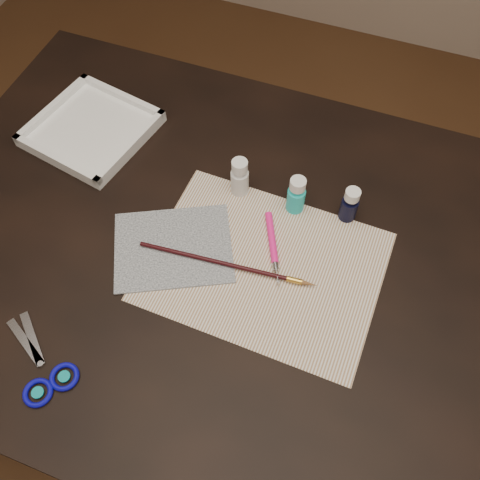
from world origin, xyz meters
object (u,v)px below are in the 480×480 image
(paper, at_px, (264,266))
(palette_tray, at_px, (91,128))
(canvas, at_px, (173,247))
(scissors, at_px, (33,358))
(paint_bottle_white, at_px, (240,177))
(paint_bottle_navy, at_px, (350,205))
(paint_bottle_cyan, at_px, (296,195))

(paper, relative_size, palette_tray, 1.83)
(canvas, bearing_deg, scissors, -114.60)
(paper, xyz_separation_m, canvas, (-0.17, -0.02, 0.00))
(paint_bottle_white, distance_m, scissors, 0.49)
(palette_tray, bearing_deg, paper, -21.77)
(paint_bottle_white, xyz_separation_m, paint_bottle_navy, (0.21, 0.01, -0.00))
(paper, bearing_deg, paint_bottle_navy, 54.95)
(paint_bottle_white, bearing_deg, canvas, -111.86)
(scissors, bearing_deg, paper, -107.00)
(paper, distance_m, paint_bottle_cyan, 0.15)
(canvas, relative_size, paint_bottle_navy, 2.72)
(paint_bottle_navy, bearing_deg, canvas, -147.14)
(canvas, distance_m, scissors, 0.30)
(paper, bearing_deg, palette_tray, 158.23)
(paper, distance_m, paint_bottle_navy, 0.20)
(paper, distance_m, palette_tray, 0.49)
(paint_bottle_white, relative_size, scissors, 0.46)
(paper, height_order, canvas, canvas)
(paint_bottle_cyan, xyz_separation_m, scissors, (-0.31, -0.44, -0.04))
(paint_bottle_white, xyz_separation_m, palette_tray, (-0.35, 0.03, -0.03))
(paint_bottle_cyan, bearing_deg, canvas, -137.57)
(paint_bottle_cyan, height_order, palette_tray, paint_bottle_cyan)
(paint_bottle_navy, bearing_deg, palette_tray, 177.83)
(paint_bottle_cyan, height_order, paint_bottle_navy, paint_bottle_cyan)
(paper, bearing_deg, paint_bottle_white, 125.07)
(paper, xyz_separation_m, paint_bottle_navy, (0.11, 0.16, 0.04))
(paint_bottle_navy, distance_m, scissors, 0.61)
(canvas, distance_m, paint_bottle_white, 0.19)
(paint_bottle_white, bearing_deg, palette_tray, 174.36)
(canvas, xyz_separation_m, paint_bottle_cyan, (0.18, 0.17, 0.04))
(paint_bottle_cyan, distance_m, scissors, 0.54)
(canvas, relative_size, palette_tray, 0.95)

